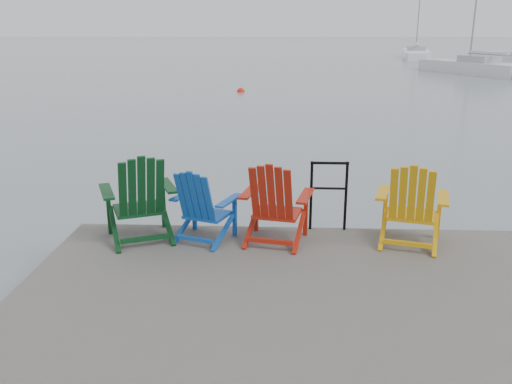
{
  "coord_description": "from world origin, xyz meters",
  "views": [
    {
      "loc": [
        -0.35,
        -4.15,
        2.99
      ],
      "look_at": [
        -0.69,
        2.91,
        0.85
      ],
      "focal_mm": 38.0,
      "sensor_mm": 36.0,
      "label": 1
    }
  ],
  "objects_px": {
    "chair_red": "(275,202)",
    "chair_yellow": "(412,204)",
    "chair_green": "(140,197)",
    "buoy_b": "(241,92)",
    "buoy_d": "(455,71)",
    "handrail": "(329,189)",
    "sailboat_near": "(474,69)",
    "sailboat_mid": "(416,55)",
    "chair_blue": "(202,205)"
  },
  "relations": [
    {
      "from": "chair_red",
      "to": "chair_yellow",
      "type": "distance_m",
      "value": 1.61
    },
    {
      "from": "chair_green",
      "to": "chair_red",
      "type": "xyz_separation_m",
      "value": [
        1.62,
        0.0,
        -0.04
      ]
    },
    {
      "from": "buoy_b",
      "to": "buoy_d",
      "type": "height_order",
      "value": "buoy_b"
    },
    {
      "from": "handrail",
      "to": "chair_red",
      "type": "xyz_separation_m",
      "value": [
        -0.67,
        -0.48,
        -0.03
      ]
    },
    {
      "from": "chair_green",
      "to": "chair_yellow",
      "type": "distance_m",
      "value": 3.23
    },
    {
      "from": "chair_red",
      "to": "sailboat_near",
      "type": "xyz_separation_m",
      "value": [
        13.03,
        32.12,
        -0.66
      ]
    },
    {
      "from": "handrail",
      "to": "chair_green",
      "type": "distance_m",
      "value": 2.35
    },
    {
      "from": "handrail",
      "to": "sailboat_mid",
      "type": "bearing_deg",
      "value": 75.8
    },
    {
      "from": "chair_red",
      "to": "buoy_b",
      "type": "height_order",
      "value": "chair_red"
    },
    {
      "from": "sailboat_mid",
      "to": "buoy_d",
      "type": "relative_size",
      "value": 39.22
    },
    {
      "from": "handrail",
      "to": "chair_red",
      "type": "bearing_deg",
      "value": -144.5
    },
    {
      "from": "sailboat_near",
      "to": "buoy_d",
      "type": "relative_size",
      "value": 33.62
    },
    {
      "from": "buoy_b",
      "to": "buoy_d",
      "type": "bearing_deg",
      "value": 43.72
    },
    {
      "from": "chair_blue",
      "to": "buoy_d",
      "type": "relative_size",
      "value": 2.66
    },
    {
      "from": "chair_green",
      "to": "chair_red",
      "type": "distance_m",
      "value": 1.62
    },
    {
      "from": "handrail",
      "to": "buoy_b",
      "type": "bearing_deg",
      "value": 97.46
    },
    {
      "from": "sailboat_near",
      "to": "sailboat_mid",
      "type": "height_order",
      "value": "sailboat_mid"
    },
    {
      "from": "sailboat_near",
      "to": "buoy_d",
      "type": "bearing_deg",
      "value": 76.41
    },
    {
      "from": "chair_green",
      "to": "chair_blue",
      "type": "distance_m",
      "value": 0.76
    },
    {
      "from": "sailboat_mid",
      "to": "buoy_b",
      "type": "xyz_separation_m",
      "value": [
        -15.82,
        -31.96,
        -0.35
      ]
    },
    {
      "from": "chair_green",
      "to": "chair_red",
      "type": "height_order",
      "value": "chair_green"
    },
    {
      "from": "handrail",
      "to": "chair_red",
      "type": "height_order",
      "value": "chair_red"
    },
    {
      "from": "chair_green",
      "to": "buoy_b",
      "type": "relative_size",
      "value": 2.81
    },
    {
      "from": "chair_yellow",
      "to": "sailboat_mid",
      "type": "distance_m",
      "value": 53.97
    },
    {
      "from": "handrail",
      "to": "sailboat_mid",
      "type": "xyz_separation_m",
      "value": [
        13.18,
        52.08,
        -0.69
      ]
    },
    {
      "from": "chair_blue",
      "to": "handrail",
      "type": "bearing_deg",
      "value": 37.07
    },
    {
      "from": "chair_green",
      "to": "sailboat_near",
      "type": "bearing_deg",
      "value": 42.46
    },
    {
      "from": "chair_red",
      "to": "sailboat_mid",
      "type": "height_order",
      "value": "sailboat_mid"
    },
    {
      "from": "chair_red",
      "to": "sailboat_near",
      "type": "height_order",
      "value": "sailboat_near"
    },
    {
      "from": "chair_yellow",
      "to": "buoy_b",
      "type": "relative_size",
      "value": 2.64
    },
    {
      "from": "chair_green",
      "to": "buoy_d",
      "type": "distance_m",
      "value": 37.27
    },
    {
      "from": "chair_yellow",
      "to": "sailboat_near",
      "type": "bearing_deg",
      "value": 85.74
    },
    {
      "from": "chair_yellow",
      "to": "sailboat_mid",
      "type": "xyz_separation_m",
      "value": [
        12.25,
        52.56,
        -0.66
      ]
    },
    {
      "from": "chair_yellow",
      "to": "sailboat_mid",
      "type": "relative_size",
      "value": 0.08
    },
    {
      "from": "chair_green",
      "to": "chair_blue",
      "type": "xyz_separation_m",
      "value": [
        0.75,
        0.02,
        -0.09
      ]
    },
    {
      "from": "handrail",
      "to": "chair_yellow",
      "type": "xyz_separation_m",
      "value": [
        0.93,
        -0.48,
        -0.03
      ]
    },
    {
      "from": "sailboat_mid",
      "to": "buoy_b",
      "type": "height_order",
      "value": "sailboat_mid"
    },
    {
      "from": "chair_green",
      "to": "sailboat_near",
      "type": "xyz_separation_m",
      "value": [
        14.65,
        32.12,
        -0.69
      ]
    },
    {
      "from": "chair_green",
      "to": "sailboat_mid",
      "type": "bearing_deg",
      "value": 50.57
    },
    {
      "from": "handrail",
      "to": "buoy_d",
      "type": "height_order",
      "value": "handrail"
    },
    {
      "from": "chair_yellow",
      "to": "sailboat_mid",
      "type": "height_order",
      "value": "sailboat_mid"
    },
    {
      "from": "chair_green",
      "to": "chair_red",
      "type": "relative_size",
      "value": 1.07
    },
    {
      "from": "chair_blue",
      "to": "chair_red",
      "type": "bearing_deg",
      "value": 19.2
    },
    {
      "from": "chair_green",
      "to": "buoy_b",
      "type": "bearing_deg",
      "value": 67.92
    },
    {
      "from": "chair_red",
      "to": "chair_yellow",
      "type": "bearing_deg",
      "value": 12.04
    },
    {
      "from": "chair_blue",
      "to": "chair_yellow",
      "type": "height_order",
      "value": "chair_yellow"
    },
    {
      "from": "chair_blue",
      "to": "chair_red",
      "type": "xyz_separation_m",
      "value": [
        0.87,
        -0.02,
        0.05
      ]
    },
    {
      "from": "buoy_d",
      "to": "chair_blue",
      "type": "bearing_deg",
      "value": -111.27
    },
    {
      "from": "chair_green",
      "to": "sailboat_mid",
      "type": "height_order",
      "value": "sailboat_mid"
    },
    {
      "from": "handrail",
      "to": "sailboat_near",
      "type": "bearing_deg",
      "value": 68.67
    }
  ]
}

